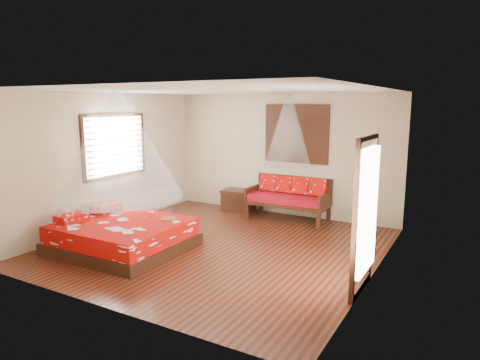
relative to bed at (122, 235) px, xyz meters
The scene contains 10 objects.
room 2.08m from the bed, 34.50° to the left, with size 5.54×5.54×2.84m.
bed is the anchor object (origin of this frame).
daybed 3.83m from the bed, 61.95° to the left, with size 1.82×0.81×0.95m.
storage_chest 3.46m from the bed, 82.76° to the left, with size 0.79×0.60×0.52m.
shutter_panel 4.43m from the bed, 64.14° to the left, with size 1.52×0.06×1.32m.
window_left 2.26m from the bed, 137.12° to the left, with size 0.10×1.74×1.34m.
glazed_door 4.25m from the bed, ahead, with size 0.08×1.02×2.16m.
wine_tray 0.88m from the bed, 39.41° to the left, with size 0.27×0.27×0.21m.
mosquito_net_main 1.60m from the bed, ahead, with size 2.20×2.20×1.80m, color white.
mosquito_net_daybed 4.09m from the bed, 60.99° to the left, with size 1.01×1.01×1.50m, color white.
Camera 1 is at (4.03, -6.33, 2.58)m, focal length 32.00 mm.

